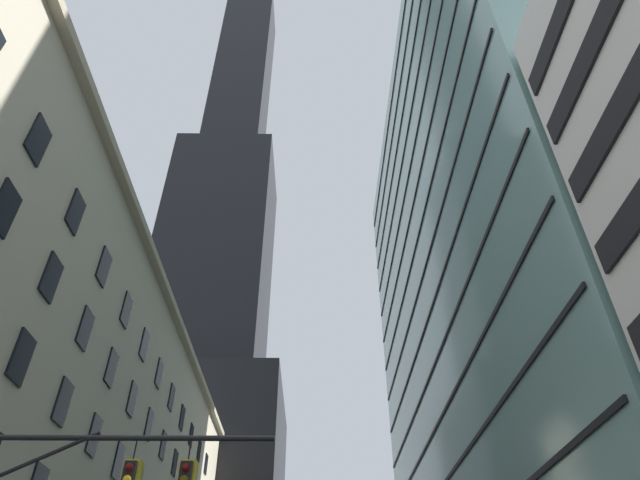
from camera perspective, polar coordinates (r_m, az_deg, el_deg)
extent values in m
cube|color=#B2A88E|center=(46.49, -26.87, -19.69)|extent=(13.08, 75.54, 27.48)
cube|color=#9E937A|center=(49.27, -15.39, -6.40)|extent=(0.70, 75.54, 0.60)
cube|color=black|center=(27.39, -28.86, -10.72)|extent=(0.14, 1.40, 2.20)
cube|color=black|center=(31.51, -25.39, -15.09)|extent=(0.14, 1.40, 2.20)
cube|color=black|center=(35.85, -22.64, -18.38)|extent=(0.14, 1.40, 2.20)
cube|color=black|center=(40.35, -20.42, -20.93)|extent=(0.14, 1.40, 2.20)
cube|color=black|center=(25.78, -30.16, 2.90)|extent=(0.14, 1.40, 2.20)
cube|color=black|center=(29.28, -26.39, -3.53)|extent=(0.14, 1.40, 2.20)
cube|color=black|center=(33.16, -23.43, -8.51)|extent=(0.14, 1.40, 2.20)
cube|color=black|center=(37.32, -21.06, -12.40)|extent=(0.14, 1.40, 2.20)
cube|color=black|center=(41.66, -19.12, -15.49)|extent=(0.14, 1.40, 2.20)
cube|color=black|center=(46.13, -17.51, -17.96)|extent=(0.14, 1.40, 2.20)
cube|color=black|center=(50.70, -16.16, -19.99)|extent=(0.14, 1.40, 2.20)
cube|color=black|center=(55.35, -15.00, -21.67)|extent=(0.14, 1.40, 2.20)
cube|color=black|center=(60.05, -14.00, -23.09)|extent=(0.14, 1.40, 2.20)
cube|color=black|center=(28.40, -27.48, 9.31)|extent=(0.14, 1.40, 2.20)
cube|color=black|center=(31.61, -24.29, 2.70)|extent=(0.14, 1.40, 2.20)
cube|color=black|center=(35.24, -21.74, -2.63)|extent=(0.14, 1.40, 2.20)
cube|color=black|center=(39.18, -19.68, -6.93)|extent=(0.14, 1.40, 2.20)
cube|color=black|center=(43.33, -17.97, -10.41)|extent=(0.14, 1.40, 2.20)
cube|color=black|center=(47.65, -16.54, -13.27)|extent=(0.14, 1.40, 2.20)
cube|color=black|center=(52.09, -15.33, -15.64)|extent=(0.14, 1.40, 2.20)
cube|color=black|center=(56.62, -14.28, -17.63)|extent=(0.14, 1.40, 2.20)
cube|color=black|center=(61.22, -13.38, -19.32)|extent=(0.14, 1.40, 2.20)
cube|color=black|center=(65.89, -12.58, -20.77)|extent=(0.14, 1.40, 2.20)
cube|color=black|center=(70.60, -11.88, -22.02)|extent=(0.14, 1.40, 2.20)
cube|color=black|center=(111.92, -10.86, -2.51)|extent=(20.78, 20.78, 55.69)
cube|color=black|center=(156.58, -8.06, 16.39)|extent=(13.36, 13.36, 69.61)
cube|color=gray|center=(51.66, 18.87, -3.62)|extent=(15.83, 50.64, 59.01)
cube|color=black|center=(43.50, 12.20, -18.48)|extent=(0.12, 49.64, 0.24)
cube|color=black|center=(44.97, 11.52, -13.70)|extent=(0.12, 49.64, 0.24)
cube|color=black|center=(46.74, 10.90, -9.26)|extent=(0.12, 49.64, 0.24)
cube|color=black|center=(48.77, 10.34, -5.16)|extent=(0.12, 49.64, 0.24)
cube|color=black|center=(51.03, 9.84, -1.41)|extent=(0.12, 49.64, 0.24)
cube|color=black|center=(53.50, 9.39, 2.02)|extent=(0.12, 49.64, 0.24)
cube|color=black|center=(56.15, 8.97, 5.13)|extent=(0.12, 49.64, 0.24)
cube|color=black|center=(58.94, 8.59, 7.95)|extent=(0.12, 49.64, 0.24)
cube|color=black|center=(61.87, 8.24, 10.51)|extent=(0.12, 49.64, 0.24)
cube|color=black|center=(64.92, 7.92, 12.83)|extent=(0.12, 49.64, 0.24)
cube|color=black|center=(68.06, 7.62, 14.95)|extent=(0.12, 49.64, 0.24)
cylinder|color=black|center=(15.65, -19.52, -18.99)|extent=(7.55, 0.14, 0.14)
cylinder|color=black|center=(16.32, -28.01, -19.87)|extent=(3.10, 0.10, 1.57)
cylinder|color=black|center=(15.49, -18.83, -20.13)|extent=(0.04, 0.04, 0.60)
sphere|color=#450808|center=(15.21, -19.37, -21.59)|extent=(0.20, 0.20, 0.20)
sphere|color=yellow|center=(15.14, -19.61, -22.59)|extent=(0.20, 0.20, 0.20)
cylinder|color=black|center=(15.14, -13.51, -20.65)|extent=(0.04, 0.04, 0.60)
sphere|color=#450808|center=(14.86, -13.91, -22.17)|extent=(0.20, 0.20, 0.20)
sphere|color=#4B3A08|center=(14.79, -14.08, -23.21)|extent=(0.20, 0.20, 0.20)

